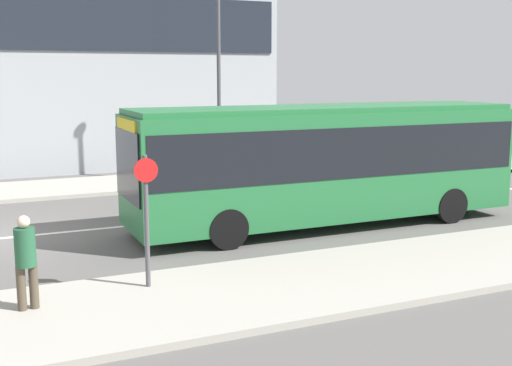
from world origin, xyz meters
The scene contains 9 objects.
ground_plane centered at (0.00, 0.00, 0.00)m, with size 120.00×120.00×0.00m, color #595654.
sidewalk_near centered at (0.00, -6.25, 0.07)m, with size 44.00×3.50×0.13m.
lane_centerline centered at (0.00, 0.00, 0.00)m, with size 41.80×0.16×0.01m.
city_bus centered at (7.82, -2.03, 1.83)m, with size 10.55×2.58×3.18m.
parked_car_0 centered at (13.27, 3.39, 0.62)m, with size 3.93×1.77×1.29m.
parked_car_1 centered at (18.26, 3.59, 0.65)m, with size 4.42×1.70×1.39m.
pedestrian_near_stop centered at (-0.01, -5.71, 1.03)m, with size 0.35×0.34×1.60m.
bus_stop_sign centered at (2.11, -5.40, 1.57)m, with size 0.44×0.12×2.45m.
street_lamp centered at (7.67, 5.44, 4.77)m, with size 0.36×0.36×7.71m.
Camera 1 is at (-0.71, -16.59, 4.03)m, focal length 45.00 mm.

